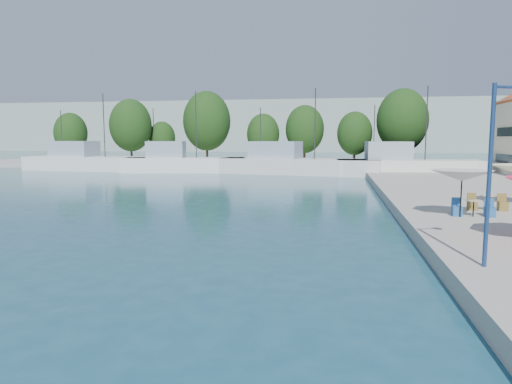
% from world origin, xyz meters
% --- Properties ---
extents(quay_far, '(90.00, 16.00, 0.60)m').
position_xyz_m(quay_far, '(-8.00, 67.00, 0.30)').
color(quay_far, '#9F9990').
rests_on(quay_far, ground).
extents(hill_west, '(180.00, 40.00, 16.00)m').
position_xyz_m(hill_west, '(-30.00, 160.00, 8.00)').
color(hill_west, '#93A094').
rests_on(hill_west, ground).
extents(hill_east, '(140.00, 40.00, 12.00)m').
position_xyz_m(hill_east, '(40.00, 180.00, 6.00)').
color(hill_east, '#93A094').
rests_on(hill_east, ground).
extents(trawler_01, '(18.31, 5.97, 10.20)m').
position_xyz_m(trawler_01, '(-28.75, 55.79, 1.07)').
color(trawler_01, silver).
rests_on(trawler_01, ground).
extents(trawler_02, '(15.27, 6.34, 10.20)m').
position_xyz_m(trawler_02, '(-15.91, 54.74, 1.07)').
color(trawler_02, white).
rests_on(trawler_02, ground).
extents(trawler_03, '(19.56, 8.42, 10.20)m').
position_xyz_m(trawler_03, '(-1.95, 54.46, 1.07)').
color(trawler_03, silver).
rests_on(trawler_03, ground).
extents(trawler_04, '(16.09, 5.23, 10.20)m').
position_xyz_m(trawler_04, '(10.46, 53.43, 1.07)').
color(trawler_04, silver).
rests_on(trawler_04, ground).
extents(tree_01, '(5.15, 5.15, 7.63)m').
position_xyz_m(tree_01, '(-38.99, 68.09, 5.00)').
color(tree_01, '#3F2B19').
rests_on(tree_01, quay_far).
extents(tree_02, '(6.52, 6.52, 9.66)m').
position_xyz_m(tree_02, '(-28.92, 68.51, 6.17)').
color(tree_02, '#3F2B19').
rests_on(tree_02, quay_far).
extents(tree_03, '(4.25, 4.25, 6.29)m').
position_xyz_m(tree_03, '(-25.10, 71.82, 4.23)').
color(tree_03, '#3F2B19').
rests_on(tree_03, quay_far).
extents(tree_04, '(7.24, 7.24, 10.71)m').
position_xyz_m(tree_04, '(-16.78, 69.16, 6.78)').
color(tree_04, '#3F2B19').
rests_on(tree_04, quay_far).
extents(tree_05, '(4.91, 4.91, 7.27)m').
position_xyz_m(tree_05, '(-8.07, 69.38, 4.79)').
color(tree_05, '#3F2B19').
rests_on(tree_05, quay_far).
extents(tree_06, '(5.75, 5.75, 8.51)m').
position_xyz_m(tree_06, '(-1.89, 70.11, 5.51)').
color(tree_06, '#3F2B19').
rests_on(tree_06, quay_far).
extents(tree_07, '(5.00, 5.00, 7.40)m').
position_xyz_m(tree_07, '(5.39, 68.46, 4.87)').
color(tree_07, '#3F2B19').
rests_on(tree_07, quay_far).
extents(tree_08, '(7.07, 7.07, 10.47)m').
position_xyz_m(tree_08, '(11.85, 68.03, 6.65)').
color(tree_08, '#3F2B19').
rests_on(tree_08, quay_far).
extents(umbrella_white, '(2.76, 2.76, 2.13)m').
position_xyz_m(umbrella_white, '(8.46, 22.76, 2.48)').
color(umbrella_white, black).
rests_on(umbrella_white, quay_right).
extents(cafe_table_02, '(1.82, 0.70, 0.76)m').
position_xyz_m(cafe_table_02, '(9.08, 23.00, 0.89)').
color(cafe_table_02, black).
rests_on(cafe_table_02, quay_right).
extents(cafe_table_03, '(1.82, 0.70, 0.76)m').
position_xyz_m(cafe_table_03, '(10.29, 25.01, 0.89)').
color(cafe_table_03, black).
rests_on(cafe_table_03, quay_right).
extents(street_lamp, '(0.98, 0.56, 5.03)m').
position_xyz_m(street_lamp, '(7.29, 14.47, 4.09)').
color(street_lamp, navy).
rests_on(street_lamp, quay_right).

